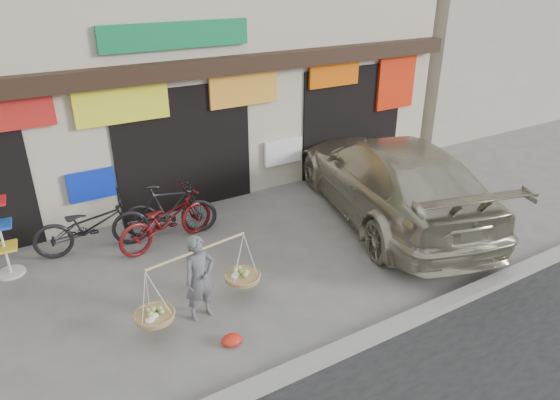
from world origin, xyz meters
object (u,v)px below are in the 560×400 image
street_vendor (200,282)px  bike_0 (91,225)px  bike_1 (170,210)px  display_rack (2,239)px  suv (389,178)px  bike_2 (166,219)px

street_vendor → bike_0: bearing=100.2°
bike_1 → street_vendor: bearing=-171.8°
display_rack → suv: bearing=-12.3°
suv → bike_2: bearing=-0.2°
street_vendor → bike_2: 2.43m
bike_1 → bike_0: bearing=102.4°
bike_2 → display_rack: (-2.74, 0.39, 0.17)m
street_vendor → bike_2: size_ratio=1.04×
bike_1 → suv: bearing=-91.0°
bike_0 → bike_1: (1.46, -0.15, 0.01)m
suv → street_vendor: bearing=28.9°
bike_2 → display_rack: 2.78m
street_vendor → display_rack: 3.72m
bike_1 → display_rack: size_ratio=1.07×
bike_0 → display_rack: bearing=100.5°
bike_1 → bike_2: (-0.18, -0.31, -0.03)m
street_vendor → bike_2: bearing=74.2°
bike_0 → bike_2: bike_0 is taller
street_vendor → bike_1: 2.76m
bike_0 → street_vendor: bearing=-152.9°
street_vendor → display_rack: (-2.45, 2.80, 0.06)m
suv → bike_0: bearing=-1.2°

